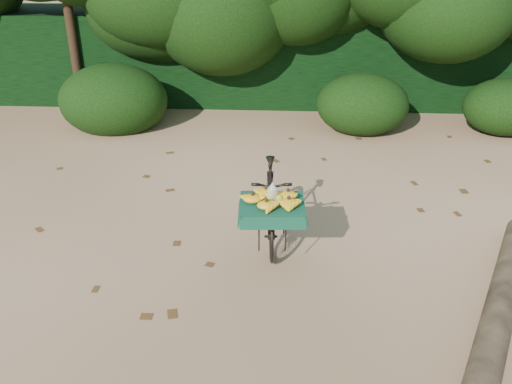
{
  "coord_description": "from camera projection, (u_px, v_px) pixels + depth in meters",
  "views": [
    {
      "loc": [
        0.12,
        -5.1,
        3.42
      ],
      "look_at": [
        -0.16,
        0.07,
        0.82
      ],
      "focal_mm": 38.0,
      "sensor_mm": 36.0,
      "label": 1
    }
  ],
  "objects": [
    {
      "name": "tree_row",
      "position": [
        246.0,
        6.0,
        10.13
      ],
      "size": [
        14.5,
        2.0,
        4.0
      ],
      "primitive_type": null,
      "color": "black",
      "rests_on": "ground"
    },
    {
      "name": "fallen_log",
      "position": [
        496.0,
        323.0,
        4.93
      ],
      "size": [
        1.96,
        3.62,
        0.28
      ],
      "primitive_type": "cylinder",
      "rotation": [
        1.57,
        0.0,
        -0.46
      ],
      "color": "brown",
      "rests_on": "ground"
    },
    {
      "name": "hedge_backdrop",
      "position": [
        280.0,
        56.0,
        11.31
      ],
      "size": [
        26.0,
        1.8,
        1.8
      ],
      "primitive_type": "cube",
      "color": "black",
      "rests_on": "ground"
    },
    {
      "name": "bush_clumps",
      "position": [
        306.0,
        106.0,
        9.7
      ],
      "size": [
        8.8,
        1.7,
        0.9
      ],
      "primitive_type": null,
      "color": "black",
      "rests_on": "ground"
    },
    {
      "name": "leaf_litter",
      "position": [
        272.0,
        231.0,
        6.66
      ],
      "size": [
        7.0,
        7.3,
        0.01
      ],
      "primitive_type": null,
      "color": "#503115",
      "rests_on": "ground"
    },
    {
      "name": "vendor_bicycle",
      "position": [
        271.0,
        203.0,
        6.3
      ],
      "size": [
        0.71,
        1.69,
        0.95
      ],
      "rotation": [
        0.0,
        0.0,
        0.06
      ],
      "color": "black",
      "rests_on": "ground"
    },
    {
      "name": "ground",
      "position": [
        270.0,
        261.0,
        6.09
      ],
      "size": [
        80.0,
        80.0,
        0.0
      ],
      "primitive_type": "plane",
      "color": "tan",
      "rests_on": "ground"
    }
  ]
}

